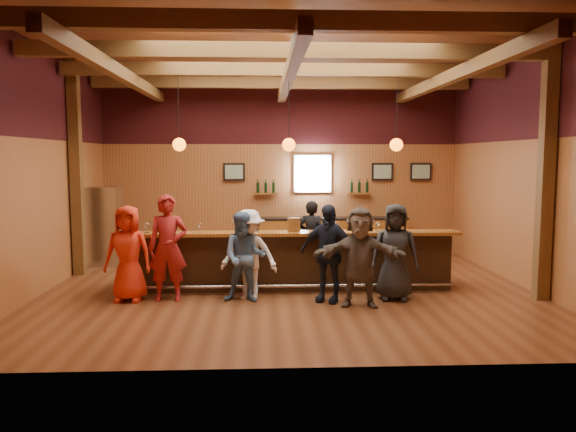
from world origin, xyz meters
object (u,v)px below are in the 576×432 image
Objects in this scene: customer_redvest at (168,248)px; customer_navy at (328,253)px; customer_orange at (128,253)px; bar_counter at (289,260)px; customer_denim at (244,257)px; customer_dark at (395,252)px; back_bar_cabinet at (329,236)px; stainless_fridge at (105,226)px; bartender at (312,237)px; ice_bucket at (294,225)px; customer_brown at (360,257)px; customer_white at (249,254)px; bottle_a at (325,224)px.

customer_redvest is 2.75m from customer_navy.
customer_orange is 0.68m from customer_redvest.
customer_orange is at bearing -156.91° from customer_navy.
customer_navy reaches higher than bar_counter.
customer_denim is 2.60m from customer_dark.
back_bar_cabinet is 2.39× the size of customer_dark.
customer_orange is at bearing -68.78° from stainless_fridge.
bar_counter is 1.32m from bartender.
customer_navy is at bearing -97.07° from back_bar_cabinet.
customer_orange is 1.06× the size of bartender.
customer_navy is 1.00× the size of customer_dark.
ice_bucket is (2.21, 0.56, 0.32)m from customer_redvest.
stainless_fridge reaches higher than back_bar_cabinet.
customer_denim is at bearing 1.45° from customer_orange.
customer_dark reaches higher than bar_counter.
customer_denim is 1.96m from customer_brown.
customer_denim is at bearing 177.07° from customer_brown.
customer_orange is 3.43m from customer_navy.
customer_brown is 1.06× the size of bartender.
customer_white is 6.10× the size of ice_bucket.
bar_counter is 3.81× the size of customer_orange.
stainless_fridge is 4.73m from customer_white.
customer_white is at bearing 80.33° from bartender.
customer_navy is 1.07× the size of bartender.
customer_orange is 2.01m from customer_denim.
bottle_a is (2.80, 0.68, 0.31)m from customer_redvest.
bar_counter is 0.79m from ice_bucket.
stainless_fridge is 4.82m from bartender.
customer_brown reaches higher than bar_counter.
customer_navy is (0.60, -1.11, 0.32)m from bar_counter.
ice_bucket reaches higher than bar_counter.
bottle_a is (0.13, -1.38, 0.45)m from bartender.
customer_denim reaches higher than ice_bucket.
customer_navy is (2.74, -0.22, -0.08)m from customer_redvest.
bar_counter is 0.99m from bottle_a.
customer_denim is 0.92× the size of customer_dark.
back_bar_cabinet is 15.53× the size of ice_bucket.
customer_brown is at bearing 124.62° from bartender.
customer_orange is 3.95m from customer_brown.
bar_counter is 3.75× the size of customer_navy.
back_bar_cabinet is 2.18× the size of customer_redvest.
ice_bucket is (0.07, -0.32, 0.72)m from bar_counter.
customer_dark is (1.78, -1.04, 0.32)m from bar_counter.
customer_navy reaches higher than bottle_a.
back_bar_cabinet is 2.38× the size of customer_navy.
customer_redvest reaches higher than customer_navy.
customer_denim is 2.61m from bartender.
customer_brown is at bearing -47.26° from ice_bucket.
customer_brown is at bearing -3.08° from customer_denim.
back_bar_cabinet is at bearing 107.06° from customer_dark.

